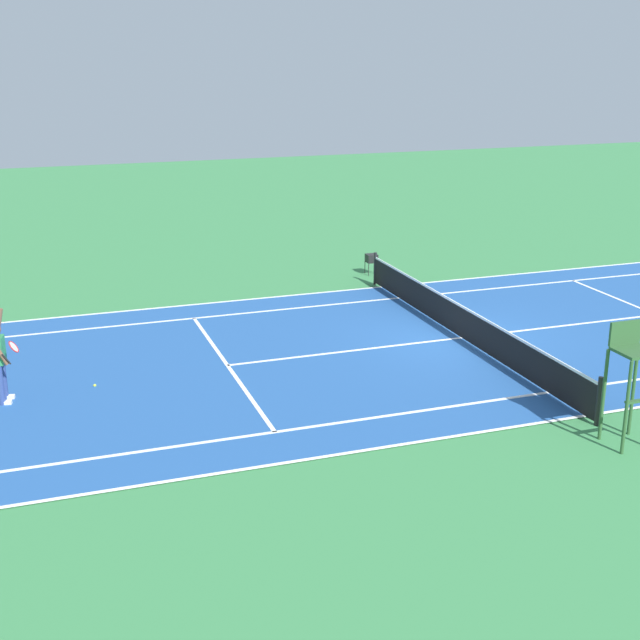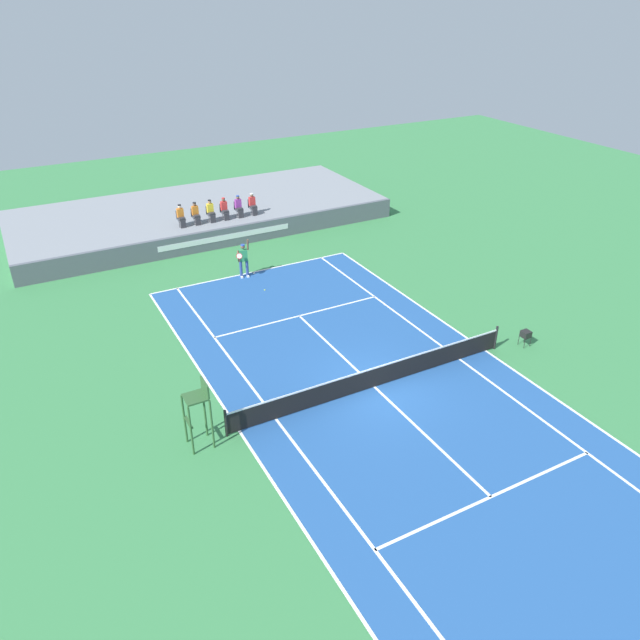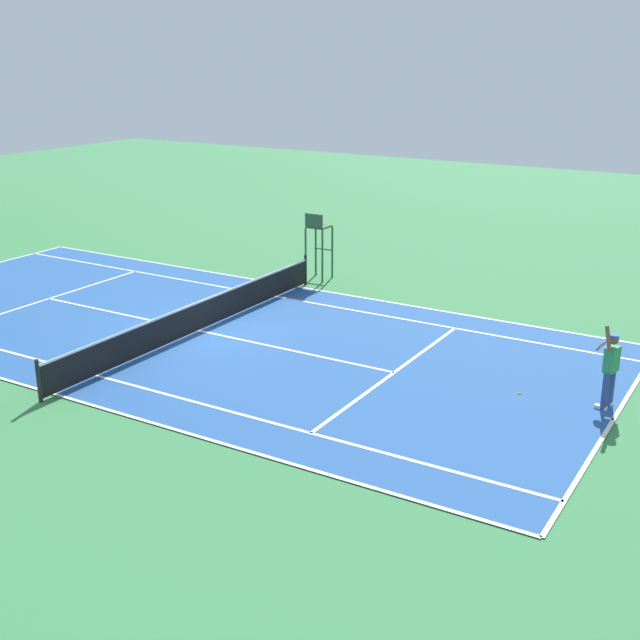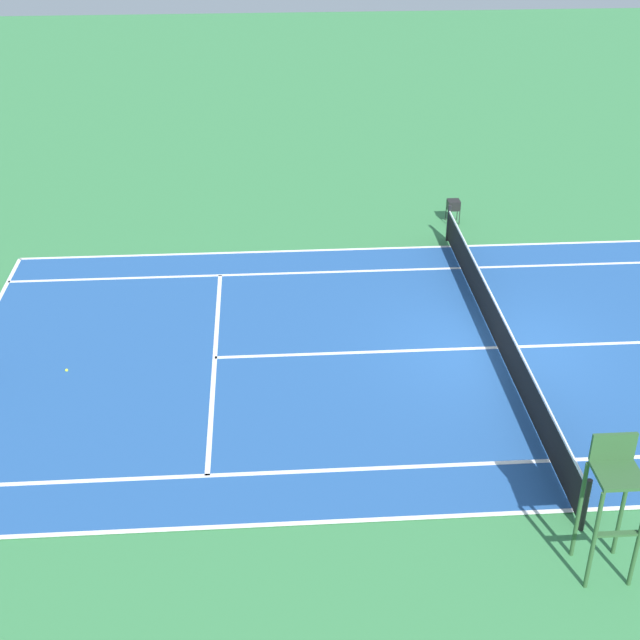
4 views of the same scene
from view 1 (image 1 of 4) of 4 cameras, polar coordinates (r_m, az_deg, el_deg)
The scene contains 7 objects.
ground_plane at distance 23.76m, azimuth 9.13°, elevation -1.21°, with size 80.00×80.00×0.00m, color #387F47.
court at distance 23.76m, azimuth 9.13°, elevation -1.19°, with size 11.08×23.88×0.03m.
net at distance 23.60m, azimuth 9.19°, elevation -0.01°, with size 11.98×0.10×1.07m.
tennis_player at distance 20.23m, azimuth -20.14°, elevation -2.46°, with size 0.82×0.61×2.08m.
tennis_ball at distance 20.85m, azimuth -14.47°, elevation -4.15°, with size 0.07×0.07×0.07m, color #D1E533.
umpire_chair at distance 17.93m, azimuth 19.61°, elevation -3.01°, with size 0.77×0.77×2.44m.
ball_hopper at distance 30.05m, azimuth 3.38°, elevation 4.06°, with size 0.36×0.36×0.70m.
Camera 1 is at (-19.74, 10.88, 7.51)m, focal length 49.10 mm.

